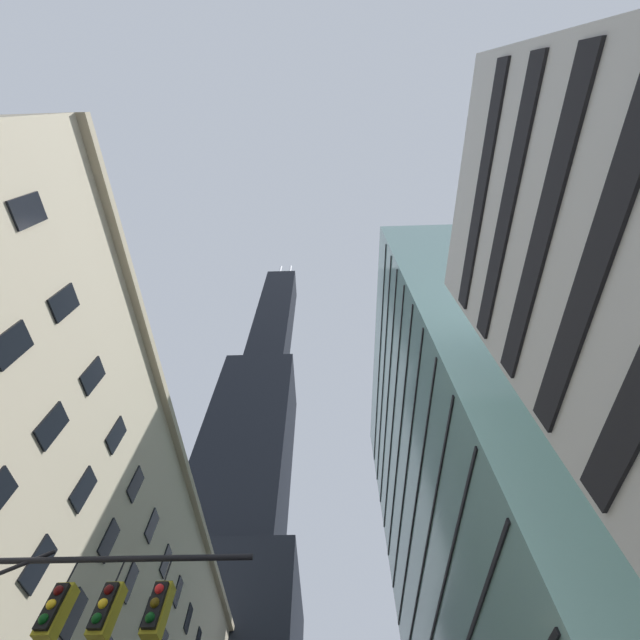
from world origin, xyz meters
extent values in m
cube|color=tan|center=(-10.75, 29.05, 27.86)|extent=(0.70, 70.10, 0.60)
cube|color=black|center=(-10.95, 13.00, 12.40)|extent=(0.14, 1.40, 2.20)
cube|color=black|center=(-10.95, 18.00, 12.40)|extent=(0.14, 1.40, 2.20)
cube|color=black|center=(-10.95, 3.00, 16.60)|extent=(0.14, 1.40, 2.20)
cube|color=black|center=(-10.95, 8.00, 16.60)|extent=(0.14, 1.40, 2.20)
cube|color=black|center=(-10.95, 13.00, 16.60)|extent=(0.14, 1.40, 2.20)
cube|color=black|center=(-10.95, 18.00, 16.60)|extent=(0.14, 1.40, 2.20)
cube|color=black|center=(-10.95, 23.00, 16.60)|extent=(0.14, 1.40, 2.20)
cube|color=black|center=(-10.95, 28.00, 16.60)|extent=(0.14, 1.40, 2.20)
cube|color=black|center=(-10.95, -2.00, 20.80)|extent=(0.14, 1.40, 2.20)
cube|color=black|center=(-10.95, 3.00, 20.80)|extent=(0.14, 1.40, 2.20)
cube|color=black|center=(-10.95, 8.00, 20.80)|extent=(0.14, 1.40, 2.20)
cube|color=black|center=(-10.95, 13.00, 20.80)|extent=(0.14, 1.40, 2.20)
cube|color=black|center=(-10.95, 18.00, 20.80)|extent=(0.14, 1.40, 2.20)
cube|color=black|center=(-10.95, 23.00, 20.80)|extent=(0.14, 1.40, 2.20)
cube|color=black|center=(-10.95, 28.00, 20.80)|extent=(0.14, 1.40, 2.20)
cube|color=black|center=(-10.95, 33.00, 20.80)|extent=(0.14, 1.40, 2.20)
cube|color=black|center=(-10.95, 38.00, 20.80)|extent=(0.14, 1.40, 2.20)
cube|color=black|center=(-17.08, 71.84, 71.02)|extent=(20.26, 20.26, 59.81)
cube|color=black|center=(-17.08, 71.84, 138.30)|extent=(13.02, 13.02, 74.76)
cylinder|color=silver|center=(-19.69, 71.84, 186.71)|extent=(1.20, 1.20, 22.06)
cylinder|color=silver|center=(-14.48, 71.84, 186.71)|extent=(1.20, 1.20, 22.06)
cube|color=black|center=(10.95, -1.87, 12.00)|extent=(0.16, 11.46, 1.10)
cube|color=black|center=(10.95, -1.87, 15.00)|extent=(0.16, 11.46, 1.10)
cube|color=black|center=(10.95, -1.87, 18.00)|extent=(0.16, 11.46, 1.10)
cube|color=black|center=(10.95, -1.87, 21.00)|extent=(0.16, 11.46, 1.10)
cube|color=gray|center=(18.73, 28.51, 26.97)|extent=(15.46, 38.88, 53.94)
cube|color=black|center=(10.96, 28.51, 16.00)|extent=(0.12, 37.88, 0.24)
cube|color=black|center=(10.96, 28.51, 20.00)|extent=(0.12, 37.88, 0.24)
cube|color=black|center=(10.96, 28.51, 24.00)|extent=(0.12, 37.88, 0.24)
cube|color=black|center=(10.96, 28.51, 28.00)|extent=(0.12, 37.88, 0.24)
cube|color=black|center=(10.96, 28.51, 32.00)|extent=(0.12, 37.88, 0.24)
cube|color=black|center=(10.96, 28.51, 36.00)|extent=(0.12, 37.88, 0.24)
cube|color=black|center=(10.96, 28.51, 40.00)|extent=(0.12, 37.88, 0.24)
cube|color=black|center=(10.96, 28.51, 44.00)|extent=(0.12, 37.88, 0.24)
cube|color=black|center=(10.96, 28.51, 48.00)|extent=(0.12, 37.88, 0.24)
cylinder|color=black|center=(-2.76, 3.31, 7.11)|extent=(8.36, 0.14, 0.14)
cylinder|color=black|center=(-2.86, 3.31, 6.81)|extent=(0.04, 0.04, 0.60)
cube|color=black|center=(-2.86, 3.31, 6.06)|extent=(0.30, 0.30, 0.90)
cube|color=olive|center=(-2.86, 3.48, 6.06)|extent=(0.40, 0.40, 1.04)
sphere|color=#450808|center=(-2.86, 3.15, 6.34)|extent=(0.20, 0.20, 0.20)
sphere|color=yellow|center=(-2.86, 3.15, 6.06)|extent=(0.20, 0.20, 0.20)
sphere|color=#083D10|center=(-2.86, 3.15, 5.78)|extent=(0.20, 0.20, 0.20)
cylinder|color=black|center=(-1.71, 3.31, 6.81)|extent=(0.04, 0.04, 0.60)
cube|color=black|center=(-1.71, 3.31, 6.06)|extent=(0.30, 0.30, 0.90)
cube|color=olive|center=(-1.71, 3.48, 6.06)|extent=(0.40, 0.40, 1.04)
sphere|color=#450808|center=(-1.71, 3.15, 6.34)|extent=(0.20, 0.20, 0.20)
sphere|color=yellow|center=(-1.71, 3.15, 6.06)|extent=(0.20, 0.20, 0.20)
sphere|color=#083D10|center=(-1.71, 3.15, 5.78)|extent=(0.20, 0.20, 0.20)
cylinder|color=black|center=(-0.56, 3.31, 6.81)|extent=(0.04, 0.04, 0.60)
cube|color=black|center=(-0.56, 3.31, 6.06)|extent=(0.30, 0.30, 0.90)
cube|color=olive|center=(-0.56, 3.48, 6.06)|extent=(0.40, 0.40, 1.04)
sphere|color=red|center=(-0.56, 3.15, 6.34)|extent=(0.20, 0.20, 0.20)
sphere|color=#4B3A08|center=(-0.56, 3.15, 6.06)|extent=(0.20, 0.20, 0.20)
sphere|color=#083D10|center=(-0.56, 3.15, 5.78)|extent=(0.20, 0.20, 0.20)
camera|label=1|loc=(3.34, -6.41, 1.63)|focal=22.11mm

